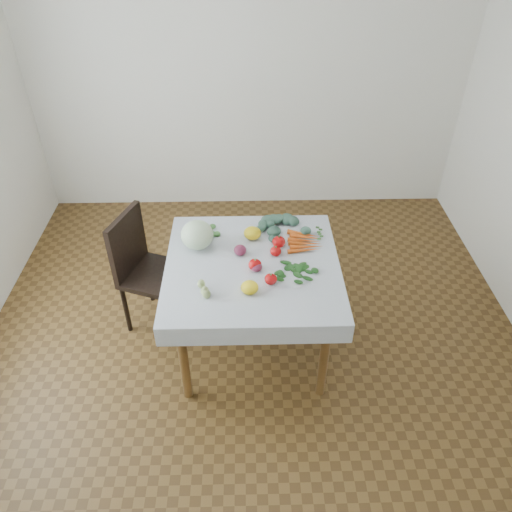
{
  "coord_description": "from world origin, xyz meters",
  "views": [
    {
      "loc": [
        -0.04,
        -2.5,
        2.78
      ],
      "look_at": [
        0.02,
        0.0,
        0.82
      ],
      "focal_mm": 35.0,
      "sensor_mm": 36.0,
      "label": 1
    }
  ],
  "objects_px": {
    "cabbage": "(197,235)",
    "heirloom_back": "(252,233)",
    "chair": "(143,264)",
    "carrot_bunch": "(305,242)",
    "table": "(253,276)"
  },
  "relations": [
    {
      "from": "cabbage",
      "to": "heirloom_back",
      "type": "xyz_separation_m",
      "value": [
        0.37,
        0.09,
        -0.06
      ]
    },
    {
      "from": "cabbage",
      "to": "chair",
      "type": "bearing_deg",
      "value": 166.08
    },
    {
      "from": "heirloom_back",
      "to": "cabbage",
      "type": "bearing_deg",
      "value": -166.16
    },
    {
      "from": "chair",
      "to": "carrot_bunch",
      "type": "xyz_separation_m",
      "value": [
        1.15,
        -0.09,
        0.24
      ]
    },
    {
      "from": "heirloom_back",
      "to": "carrot_bunch",
      "type": "bearing_deg",
      "value": -12.25
    },
    {
      "from": "cabbage",
      "to": "carrot_bunch",
      "type": "height_order",
      "value": "cabbage"
    },
    {
      "from": "table",
      "to": "carrot_bunch",
      "type": "bearing_deg",
      "value": 30.03
    },
    {
      "from": "chair",
      "to": "heirloom_back",
      "type": "bearing_deg",
      "value": -0.94
    },
    {
      "from": "table",
      "to": "carrot_bunch",
      "type": "xyz_separation_m",
      "value": [
        0.36,
        0.21,
        0.12
      ]
    },
    {
      "from": "chair",
      "to": "cabbage",
      "type": "height_order",
      "value": "cabbage"
    },
    {
      "from": "table",
      "to": "cabbage",
      "type": "height_order",
      "value": "cabbage"
    },
    {
      "from": "chair",
      "to": "heirloom_back",
      "type": "distance_m",
      "value": 0.83
    },
    {
      "from": "cabbage",
      "to": "carrot_bunch",
      "type": "distance_m",
      "value": 0.73
    },
    {
      "from": "table",
      "to": "heirloom_back",
      "type": "height_order",
      "value": "heirloom_back"
    },
    {
      "from": "table",
      "to": "heirloom_back",
      "type": "bearing_deg",
      "value": 89.08
    }
  ]
}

